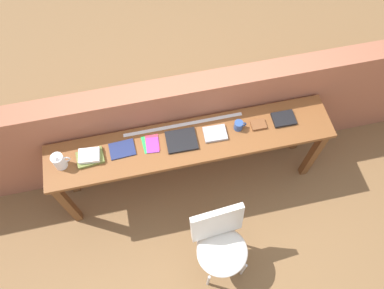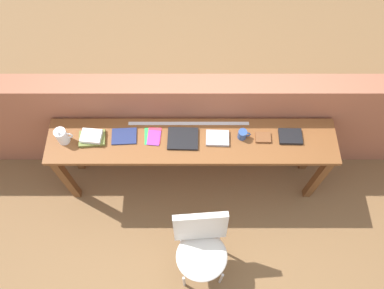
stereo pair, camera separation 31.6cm
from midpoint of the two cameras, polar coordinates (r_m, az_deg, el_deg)
ground_plane at (r=3.89m, az=2.35°, el=-9.72°), size 40.00×40.00×0.00m
brick_wall_back at (r=3.60m, az=2.50°, el=3.13°), size 6.00×0.20×1.23m
sideboard at (r=3.33m, az=2.71°, el=-0.78°), size 2.50×0.44×0.88m
chair_white_moulded at (r=3.25m, az=4.30°, el=-15.47°), size 0.47×0.48×0.89m
pitcher_white at (r=3.27m, az=-16.61°, el=0.97°), size 0.14×0.10×0.18m
book_stack_leftmost at (r=3.26m, az=-12.38°, el=0.81°), size 0.23×0.17×0.06m
magazine_cycling at (r=3.24m, az=-7.59°, el=0.99°), size 0.22×0.17×0.01m
pamphlet_pile_colourful at (r=3.22m, az=-3.17°, el=0.98°), size 0.15×0.19×0.01m
book_open_centre at (r=3.20m, az=1.41°, el=0.64°), size 0.27×0.22×0.02m
book_grey_hardcover at (r=3.22m, az=6.71°, el=0.72°), size 0.20×0.16×0.03m
mug at (r=3.23m, az=10.51°, el=1.26°), size 0.11×0.08×0.09m
leather_journal_brown at (r=3.29m, az=13.49°, el=0.81°), size 0.13×0.10×0.02m
book_repair_rightmost at (r=3.36m, az=17.39°, el=0.95°), size 0.20×0.15×0.03m
ruler_metal_back_edge at (r=3.28m, az=2.24°, el=2.98°), size 1.06×0.03×0.00m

